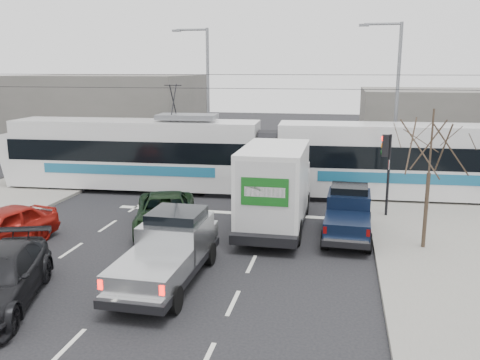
% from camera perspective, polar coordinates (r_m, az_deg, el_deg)
% --- Properties ---
extents(ground, '(120.00, 120.00, 0.00)m').
position_cam_1_polar(ground, '(17.84, -4.15, -8.99)').
color(ground, black).
rests_on(ground, ground).
extents(rails, '(60.00, 1.60, 0.03)m').
position_cam_1_polar(rails, '(27.16, 1.45, -1.43)').
color(rails, '#33302D').
rests_on(rails, ground).
extents(building_left, '(14.00, 10.00, 6.00)m').
position_cam_1_polar(building_left, '(42.40, -14.72, 7.25)').
color(building_left, slate).
rests_on(building_left, ground).
extents(building_right, '(12.00, 10.00, 5.00)m').
position_cam_1_polar(building_right, '(40.89, 21.94, 5.89)').
color(building_right, slate).
rests_on(building_right, ground).
extents(bare_tree, '(2.40, 2.40, 5.00)m').
position_cam_1_polar(bare_tree, '(18.95, 20.65, 3.40)').
color(bare_tree, '#47382B').
rests_on(bare_tree, ground).
extents(traffic_signal, '(0.44, 0.44, 3.60)m').
position_cam_1_polar(traffic_signal, '(22.89, 16.11, 2.46)').
color(traffic_signal, black).
rests_on(traffic_signal, ground).
extents(street_lamp_near, '(2.38, 0.25, 9.00)m').
position_cam_1_polar(street_lamp_near, '(30.16, 16.88, 9.24)').
color(street_lamp_near, slate).
rests_on(street_lamp_near, ground).
extents(street_lamp_far, '(2.38, 0.25, 9.00)m').
position_cam_1_polar(street_lamp_far, '(33.18, -3.93, 9.97)').
color(street_lamp_far, slate).
rests_on(street_lamp_far, ground).
extents(catenary, '(60.00, 0.20, 7.00)m').
position_cam_1_polar(catenary, '(26.51, 1.49, 6.72)').
color(catenary, black).
rests_on(catenary, ground).
extents(tram, '(27.78, 4.11, 5.65)m').
position_cam_1_polar(tram, '(26.54, 3.09, 2.63)').
color(tram, silver).
rests_on(tram, ground).
extents(silver_pickup, '(2.10, 5.66, 2.04)m').
position_cam_1_polar(silver_pickup, '(16.10, -7.87, -7.61)').
color(silver_pickup, black).
rests_on(silver_pickup, ground).
extents(box_truck, '(2.43, 7.03, 3.51)m').
position_cam_1_polar(box_truck, '(20.81, 4.03, -0.85)').
color(box_truck, black).
rests_on(box_truck, ground).
extents(navy_pickup, '(1.92, 4.64, 1.93)m').
position_cam_1_polar(navy_pickup, '(20.42, 12.06, -3.63)').
color(navy_pickup, black).
rests_on(navy_pickup, ground).
extents(green_car, '(3.92, 5.71, 1.45)m').
position_cam_1_polar(green_car, '(21.00, -8.34, -3.69)').
color(green_car, black).
rests_on(green_car, ground).
extents(red_car, '(2.80, 4.81, 1.54)m').
position_cam_1_polar(red_car, '(20.61, -25.32, -4.96)').
color(red_car, maroon).
rests_on(red_car, ground).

